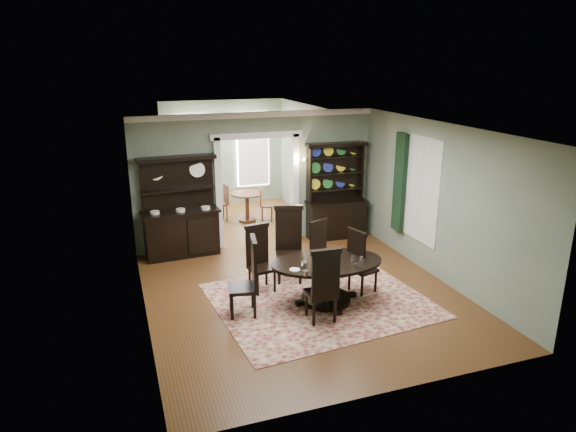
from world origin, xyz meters
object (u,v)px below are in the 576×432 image
(welsh_dresser, at_px, (336,204))
(parlor_table, at_px, (247,203))
(dining_table, at_px, (327,273))
(sideboard, at_px, (181,222))

(welsh_dresser, height_order, parlor_table, welsh_dresser)
(dining_table, xyz_separation_m, welsh_dresser, (1.57, 3.13, 0.28))
(dining_table, distance_m, welsh_dresser, 3.51)
(dining_table, bearing_deg, parlor_table, 95.83)
(parlor_table, bearing_deg, sideboard, -136.44)
(sideboard, height_order, parlor_table, sideboard)
(dining_table, bearing_deg, welsh_dresser, 67.90)
(dining_table, distance_m, parlor_table, 4.99)
(sideboard, xyz_separation_m, parlor_table, (1.96, 1.86, -0.25))
(welsh_dresser, bearing_deg, dining_table, -113.39)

